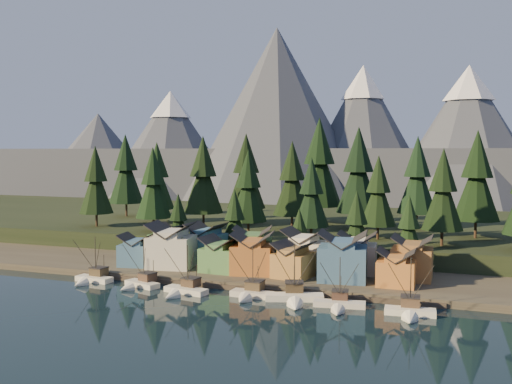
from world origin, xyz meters
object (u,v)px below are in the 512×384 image
(boat_4, at_px, (295,291))
(boat_6, at_px, (410,304))
(boat_0, at_px, (91,272))
(house_front_0, at_px, (137,249))
(boat_3, at_px, (250,286))
(house_back_1, at_px, (206,242))
(boat_5, at_px, (339,298))
(house_front_1, at_px, (172,244))
(boat_2, at_px, (183,284))
(boat_1, at_px, (139,278))
(house_back_0, at_px, (169,241))

(boat_4, distance_m, boat_6, 21.80)
(boat_0, bearing_deg, house_front_0, 80.13)
(boat_3, xyz_separation_m, house_front_0, (-33.99, 13.86, 3.19))
(boat_6, height_order, house_back_1, house_back_1)
(boat_5, distance_m, boat_6, 12.79)
(boat_3, height_order, boat_4, boat_4)
(house_front_0, xyz_separation_m, house_front_1, (8.75, 1.11, 1.55))
(boat_2, height_order, house_front_1, house_front_1)
(house_front_1, bearing_deg, house_back_1, 53.00)
(boat_4, relative_size, house_front_1, 1.07)
(boat_0, distance_m, house_back_1, 29.29)
(boat_4, bearing_deg, boat_6, -23.26)
(house_front_0, bearing_deg, boat_1, -66.77)
(boat_5, bearing_deg, house_back_1, 139.10)
(boat_3, relative_size, house_back_0, 1.21)
(boat_4, height_order, boat_6, boat_4)
(house_back_0, bearing_deg, boat_6, -13.09)
(boat_2, xyz_separation_m, boat_5, (31.90, 0.35, -0.22))
(house_back_0, bearing_deg, boat_2, -46.75)
(boat_2, distance_m, boat_3, 13.97)
(boat_6, xyz_separation_m, house_front_0, (-64.80, 16.15, 3.27))
(house_front_0, bearing_deg, house_back_1, 27.55)
(boat_1, distance_m, boat_5, 43.33)
(boat_0, xyz_separation_m, house_back_0, (6.95, 23.03, 3.97))
(boat_3, height_order, house_back_1, house_back_1)
(boat_2, relative_size, house_front_1, 0.94)
(boat_1, xyz_separation_m, boat_2, (11.40, -1.96, -0.07))
(boat_0, distance_m, boat_5, 55.71)
(house_front_0, bearing_deg, boat_2, -47.15)
(house_back_1, bearing_deg, house_front_1, -113.68)
(boat_1, relative_size, boat_4, 0.86)
(boat_5, height_order, boat_6, boat_6)
(boat_6, xyz_separation_m, house_back_0, (-61.48, 26.04, 3.96))
(boat_5, distance_m, house_front_1, 46.58)
(boat_0, height_order, boat_4, boat_4)
(boat_3, height_order, boat_5, boat_3)
(boat_6, height_order, house_back_0, house_back_0)
(boat_5, xyz_separation_m, boat_6, (12.76, -0.87, 0.38))
(boat_1, relative_size, house_back_0, 1.14)
(boat_4, xyz_separation_m, boat_6, (21.68, -2.37, 0.03))
(boat_5, bearing_deg, boat_3, 168.09)
(boat_4, xyz_separation_m, house_back_0, (-39.80, 23.67, 3.99))
(house_back_0, xyz_separation_m, house_back_1, (10.25, 0.30, 0.31))
(boat_5, bearing_deg, boat_4, 163.05)
(boat_1, relative_size, house_back_1, 1.13)
(boat_0, xyz_separation_m, boat_1, (12.36, -0.54, -0.08))
(boat_4, xyz_separation_m, boat_5, (8.92, -1.50, -0.36))
(boat_2, height_order, boat_6, boat_6)
(boat_5, bearing_deg, house_front_1, 151.87)
(boat_2, bearing_deg, house_front_1, 134.79)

